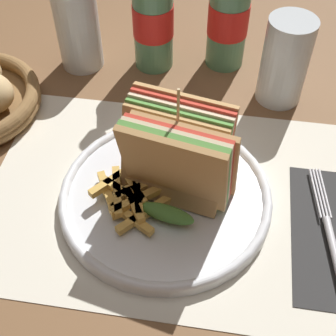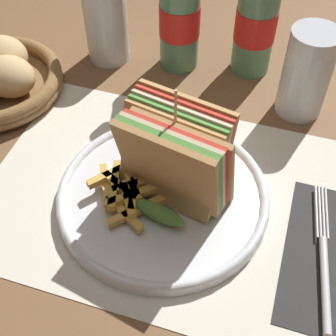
{
  "view_description": "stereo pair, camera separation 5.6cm",
  "coord_description": "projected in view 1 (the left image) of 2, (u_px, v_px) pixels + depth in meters",
  "views": [
    {
      "loc": [
        0.03,
        -0.33,
        0.47
      ],
      "look_at": [
        -0.02,
        0.04,
        0.04
      ],
      "focal_mm": 50.0,
      "sensor_mm": 36.0,
      "label": 1
    },
    {
      "loc": [
        0.09,
        -0.31,
        0.47
      ],
      "look_at": [
        -0.02,
        0.04,
        0.04
      ],
      "focal_mm": 50.0,
      "sensor_mm": 36.0,
      "label": 2
    }
  ],
  "objects": [
    {
      "name": "glass_far",
      "position": [
        78.0,
        28.0,
        0.72
      ],
      "size": [
        0.07,
        0.07,
        0.13
      ],
      "color": "silver",
      "rests_on": "ground_plane"
    },
    {
      "name": "coke_bottle_far",
      "position": [
        230.0,
        6.0,
        0.7
      ],
      "size": [
        0.06,
        0.06,
        0.23
      ],
      "color": "#4C7F5B",
      "rests_on": "ground_plane"
    },
    {
      "name": "coke_bottle_near",
      "position": [
        153.0,
        7.0,
        0.69
      ],
      "size": [
        0.06,
        0.06,
        0.23
      ],
      "color": "#4C7F5B",
      "rests_on": "ground_plane"
    },
    {
      "name": "plate_main",
      "position": [
        166.0,
        196.0,
        0.58
      ],
      "size": [
        0.26,
        0.26,
        0.02
      ],
      "color": "white",
      "rests_on": "ground_plane"
    },
    {
      "name": "ground_plane",
      "position": [
        181.0,
        216.0,
        0.57
      ],
      "size": [
        4.0,
        4.0,
        0.0
      ],
      "primitive_type": "plane",
      "color": "brown"
    },
    {
      "name": "ketchup_blob",
      "position": [
        135.0,
        175.0,
        0.57
      ],
      "size": [
        0.04,
        0.04,
        0.01
      ],
      "color": "maroon",
      "rests_on": "plate_main"
    },
    {
      "name": "fork",
      "position": [
        333.0,
        245.0,
        0.53
      ],
      "size": [
        0.04,
        0.19,
        0.01
      ],
      "rotation": [
        0.0,
        0.0,
        0.13
      ],
      "color": "silver",
      "rests_on": "napkin"
    },
    {
      "name": "placemat",
      "position": [
        166.0,
        195.0,
        0.59
      ],
      "size": [
        0.45,
        0.33,
        0.0
      ],
      "color": "silver",
      "rests_on": "ground_plane"
    },
    {
      "name": "club_sandwich",
      "position": [
        177.0,
        159.0,
        0.53
      ],
      "size": [
        0.14,
        0.11,
        0.16
      ],
      "color": "tan",
      "rests_on": "plate_main"
    },
    {
      "name": "fries_pile",
      "position": [
        127.0,
        196.0,
        0.55
      ],
      "size": [
        0.1,
        0.1,
        0.02
      ],
      "color": "gold",
      "rests_on": "plate_main"
    },
    {
      "name": "glass_near",
      "position": [
        284.0,
        66.0,
        0.67
      ],
      "size": [
        0.07,
        0.07,
        0.13
      ],
      "color": "silver",
      "rests_on": "ground_plane"
    }
  ]
}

